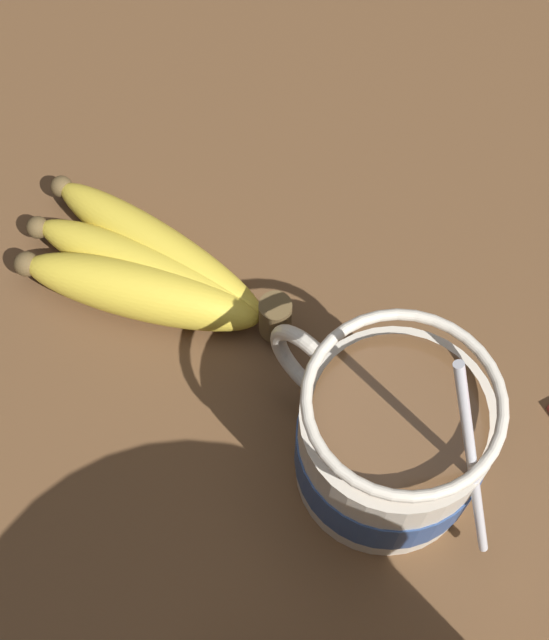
{
  "coord_description": "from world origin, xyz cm",
  "views": [
    {
      "loc": [
        -11.89,
        12.42,
        52.69
      ],
      "look_at": [
        4.91,
        -4.76,
        7.47
      ],
      "focal_mm": 50.0,
      "sensor_mm": 36.0,
      "label": 1
    }
  ],
  "objects": [
    {
      "name": "coffee_mug",
      "position": [
        -4.6,
        -3.86,
        7.29
      ],
      "size": [
        16.22,
        10.27,
        17.04
      ],
      "color": "beige",
      "rests_on": "table"
    },
    {
      "name": "table",
      "position": [
        0.0,
        0.0,
        1.45
      ],
      "size": [
        120.93,
        120.93,
        2.9
      ],
      "color": "brown",
      "rests_on": "ground"
    },
    {
      "name": "banana_bunch",
      "position": [
        14.08,
        -2.82,
        4.62
      ],
      "size": [
        19.21,
        11.0,
        4.15
      ],
      "color": "brown",
      "rests_on": "table"
    }
  ]
}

